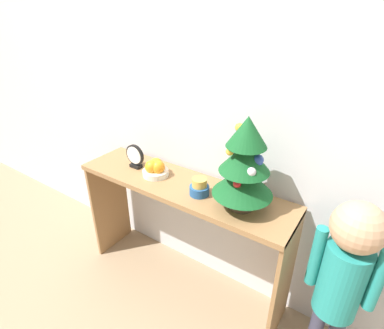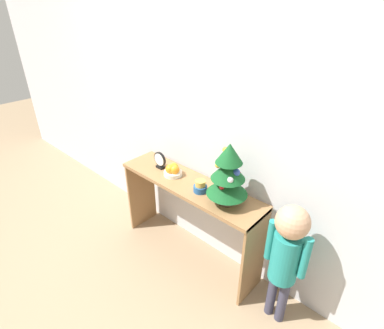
{
  "view_description": "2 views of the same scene",
  "coord_description": "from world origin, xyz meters",
  "px_view_note": "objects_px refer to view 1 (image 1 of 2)",
  "views": [
    {
      "loc": [
        0.86,
        -0.98,
        1.6
      ],
      "look_at": [
        0.06,
        0.19,
        0.87
      ],
      "focal_mm": 28.0,
      "sensor_mm": 36.0,
      "label": 1
    },
    {
      "loc": [
        1.37,
        -1.29,
        2.01
      ],
      "look_at": [
        0.04,
        0.16,
        0.92
      ],
      "focal_mm": 28.0,
      "sensor_mm": 36.0,
      "label": 2
    }
  ],
  "objects_px": {
    "fruit_bowl": "(155,168)",
    "desk_clock": "(135,156)",
    "mini_tree": "(245,165)",
    "child_figure": "(344,271)",
    "singing_bowl": "(199,188)"
  },
  "relations": [
    {
      "from": "fruit_bowl",
      "to": "desk_clock",
      "type": "distance_m",
      "value": 0.17
    },
    {
      "from": "mini_tree",
      "to": "child_figure",
      "type": "relative_size",
      "value": 0.48
    },
    {
      "from": "fruit_bowl",
      "to": "child_figure",
      "type": "relative_size",
      "value": 0.16
    },
    {
      "from": "desk_clock",
      "to": "child_figure",
      "type": "xyz_separation_m",
      "value": [
        1.22,
        -0.04,
        -0.18
      ]
    },
    {
      "from": "fruit_bowl",
      "to": "singing_bowl",
      "type": "height_order",
      "value": "fruit_bowl"
    },
    {
      "from": "mini_tree",
      "to": "desk_clock",
      "type": "height_order",
      "value": "mini_tree"
    },
    {
      "from": "mini_tree",
      "to": "desk_clock",
      "type": "relative_size",
      "value": 3.12
    },
    {
      "from": "fruit_bowl",
      "to": "child_figure",
      "type": "height_order",
      "value": "child_figure"
    },
    {
      "from": "mini_tree",
      "to": "singing_bowl",
      "type": "height_order",
      "value": "mini_tree"
    },
    {
      "from": "desk_clock",
      "to": "mini_tree",
      "type": "bearing_deg",
      "value": -1.45
    },
    {
      "from": "mini_tree",
      "to": "child_figure",
      "type": "height_order",
      "value": "mini_tree"
    },
    {
      "from": "mini_tree",
      "to": "desk_clock",
      "type": "bearing_deg",
      "value": 178.55
    },
    {
      "from": "fruit_bowl",
      "to": "child_figure",
      "type": "bearing_deg",
      "value": -2.0
    },
    {
      "from": "mini_tree",
      "to": "singing_bowl",
      "type": "relative_size",
      "value": 4.47
    },
    {
      "from": "singing_bowl",
      "to": "desk_clock",
      "type": "distance_m",
      "value": 0.49
    }
  ]
}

